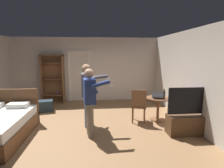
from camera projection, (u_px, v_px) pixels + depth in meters
ground_plane at (81, 128)px, 4.86m from camera, size 6.64×6.64×0.00m
wall_back at (86, 70)px, 7.62m from camera, size 6.27×0.12×2.66m
wall_right at (194, 78)px, 4.91m from camera, size 0.12×6.18×2.66m
doorway_frame at (79, 72)px, 7.54m from camera, size 0.93×0.08×2.13m
bookshelf at (53, 77)px, 7.33m from camera, size 0.90×0.32×1.96m
tv_flatscreen at (189, 121)px, 4.49m from camera, size 1.13×0.40×1.19m
side_table at (158, 105)px, 5.40m from camera, size 0.72×0.72×0.70m
laptop at (158, 96)px, 5.31m from camera, size 0.39×0.40×0.16m
bottle_on_table at (164, 94)px, 5.28m from camera, size 0.06×0.06×0.27m
wooden_chair at (139, 104)px, 5.21m from camera, size 0.51×0.51×0.99m
person_blue_shirt at (90, 98)px, 4.30m from camera, size 0.70×0.56×1.65m
person_striped_shirt at (87, 90)px, 4.91m from camera, size 0.76×0.63×1.72m
suitcase_dark at (43, 106)px, 6.25m from camera, size 0.69×0.48×0.38m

